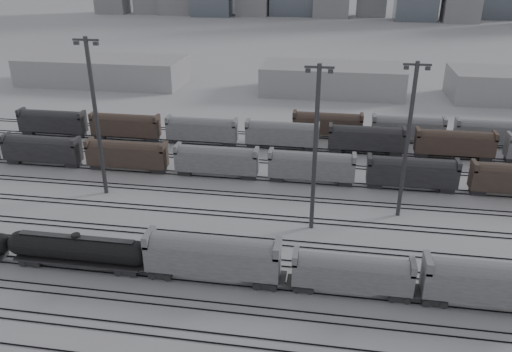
% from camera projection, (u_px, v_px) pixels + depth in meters
% --- Properties ---
extents(ground, '(900.00, 900.00, 0.00)m').
position_uv_depth(ground, '(229.00, 287.00, 60.65)').
color(ground, silver).
rests_on(ground, ground).
extents(tracks, '(220.00, 71.50, 0.16)m').
position_uv_depth(tracks, '(253.00, 217.00, 76.38)').
color(tracks, black).
rests_on(tracks, ground).
extents(tank_car_b, '(18.99, 3.16, 4.69)m').
position_uv_depth(tank_car_b, '(78.00, 249.00, 63.34)').
color(tank_car_b, black).
rests_on(tank_car_b, ground).
extents(hopper_car_a, '(16.58, 3.29, 5.93)m').
position_uv_depth(hopper_car_a, '(212.00, 255.00, 60.37)').
color(hopper_car_a, black).
rests_on(hopper_car_a, ground).
extents(hopper_car_b, '(14.00, 2.78, 5.01)m').
position_uv_depth(hopper_car_b, '(352.00, 272.00, 58.14)').
color(hopper_car_b, black).
rests_on(hopper_car_b, ground).
extents(hopper_car_c, '(16.17, 3.21, 5.78)m').
position_uv_depth(hopper_car_c, '(497.00, 282.00, 55.61)').
color(hopper_car_c, black).
rests_on(hopper_car_c, ground).
extents(light_mast_b, '(4.13, 0.66, 25.83)m').
position_uv_depth(light_mast_b, '(96.00, 115.00, 78.85)').
color(light_mast_b, '#3A3A3D').
rests_on(light_mast_b, ground).
extents(light_mast_c, '(3.87, 0.62, 24.16)m').
position_uv_depth(light_mast_c, '(315.00, 146.00, 68.53)').
color(light_mast_c, '#3A3A3D').
rests_on(light_mast_c, ground).
extents(light_mast_d, '(3.80, 0.61, 23.72)m').
position_uv_depth(light_mast_d, '(408.00, 138.00, 72.11)').
color(light_mast_d, '#3A3A3D').
rests_on(light_mast_d, ground).
extents(bg_string_near, '(151.00, 3.00, 5.60)m').
position_uv_depth(bg_string_near, '(311.00, 168.00, 87.16)').
color(bg_string_near, gray).
rests_on(bg_string_near, ground).
extents(bg_string_mid, '(151.00, 3.00, 5.60)m').
position_uv_depth(bg_string_mid, '(366.00, 140.00, 100.10)').
color(bg_string_mid, black).
rests_on(bg_string_mid, ground).
extents(bg_string_far, '(66.00, 3.00, 5.60)m').
position_uv_depth(bg_string_far, '(449.00, 132.00, 104.74)').
color(bg_string_far, '#4B3930').
rests_on(bg_string_far, ground).
extents(warehouse_left, '(50.00, 18.00, 8.00)m').
position_uv_depth(warehouse_left, '(103.00, 71.00, 153.39)').
color(warehouse_left, '#A3A2A5').
rests_on(warehouse_left, ground).
extents(warehouse_mid, '(40.00, 18.00, 8.00)m').
position_uv_depth(warehouse_mid, '(332.00, 79.00, 143.12)').
color(warehouse_mid, '#A3A2A5').
rests_on(warehouse_mid, ground).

